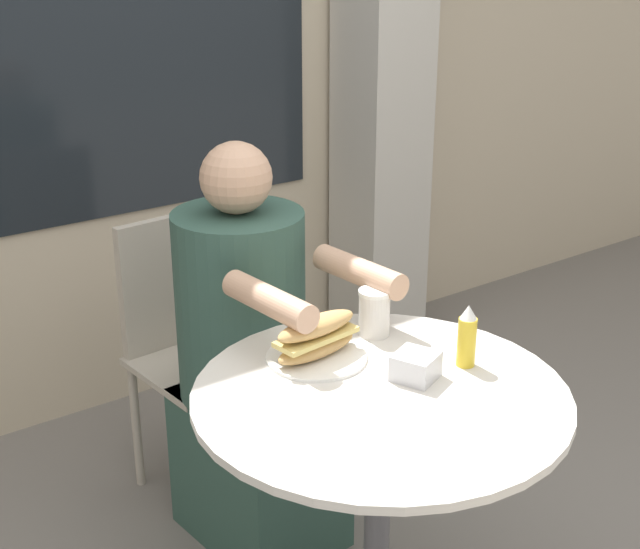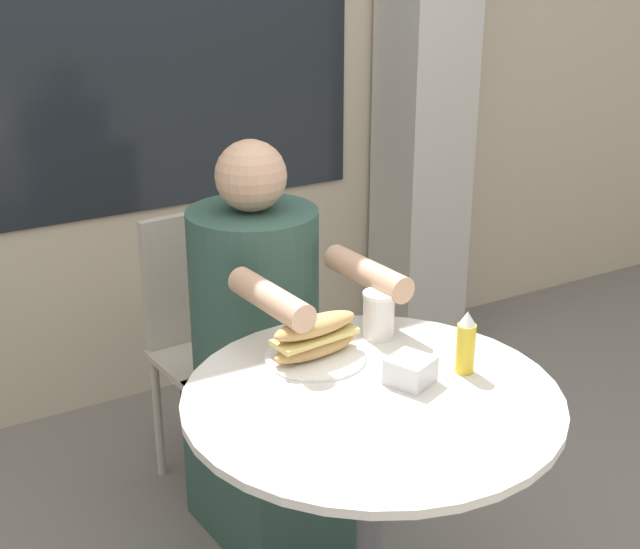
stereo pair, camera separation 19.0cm
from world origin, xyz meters
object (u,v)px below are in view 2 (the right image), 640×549
diner_chair (210,326)px  sandwich_on_plate (315,341)px  drink_cup (379,315)px  condiment_bottle (466,343)px  cafe_table (370,470)px  seated_diner (263,375)px

diner_chair → sandwich_on_plate: 0.80m
drink_cup → condiment_bottle: bearing=-75.1°
drink_cup → cafe_table: bearing=-126.2°
seated_diner → condiment_bottle: seated_diner is taller
sandwich_on_plate → drink_cup: (0.19, 0.02, 0.01)m
cafe_table → diner_chair: (0.03, 0.95, -0.03)m
cafe_table → drink_cup: 0.38m
seated_diner → condiment_bottle: 0.73m
sandwich_on_plate → drink_cup: 0.19m
sandwich_on_plate → condiment_bottle: condiment_bottle is taller
diner_chair → cafe_table: bearing=83.9°
cafe_table → drink_cup: drink_cup is taller
diner_chair → sandwich_on_plate: size_ratio=3.68×
diner_chair → condiment_bottle: 1.04m
cafe_table → drink_cup: bearing=53.8°
cafe_table → diner_chair: size_ratio=0.95×
drink_cup → diner_chair: bearing=101.3°
cafe_table → sandwich_on_plate: bearing=96.5°
seated_diner → condiment_bottle: bearing=103.2°
sandwich_on_plate → condiment_bottle: (0.26, -0.23, 0.03)m
diner_chair → drink_cup: diner_chair is taller
sandwich_on_plate → drink_cup: size_ratio=2.01×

